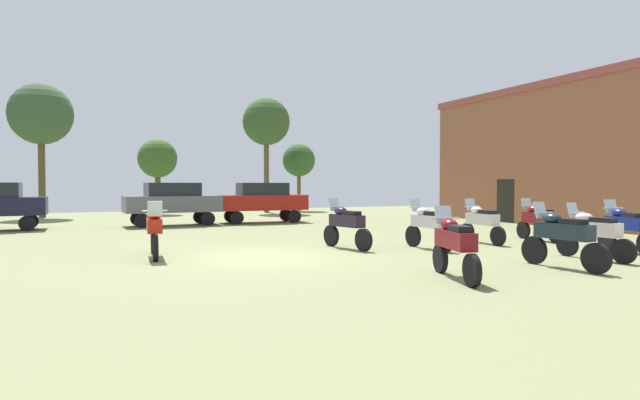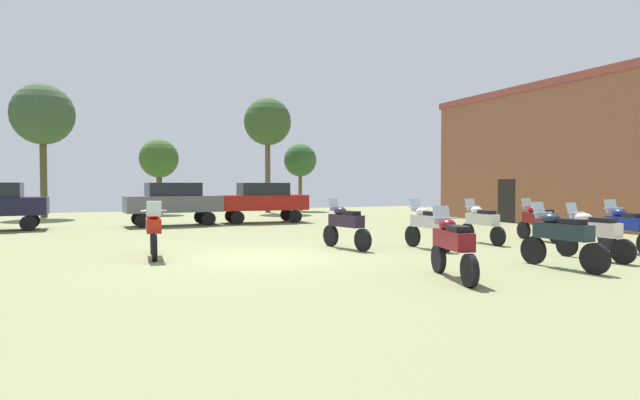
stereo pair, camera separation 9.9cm
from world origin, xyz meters
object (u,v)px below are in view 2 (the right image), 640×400
motorcycle_2 (561,236)px  tree_2 (43,115)px  car_2 (263,199)px  motorcycle_11 (539,220)px  brick_building (585,155)px  tree_1 (300,161)px  motorcycle_5 (626,227)px  motorcycle_8 (481,222)px  motorcycle_7 (346,224)px  tree_5 (268,123)px  car_3 (173,201)px  tree_6 (159,159)px  motorcycle_9 (427,225)px  motorcycle_3 (452,244)px  motorcycle_1 (153,229)px  motorcycle_4 (593,232)px

motorcycle_2 → tree_2: size_ratio=0.30×
car_2 → motorcycle_11: bearing=-151.0°
brick_building → tree_1: size_ratio=3.14×
motorcycle_5 → motorcycle_8: motorcycle_5 is taller
motorcycle_7 → motorcycle_11: motorcycle_7 is taller
brick_building → motorcycle_11: (-8.19, -5.04, -2.65)m
tree_2 → tree_5: (13.57, -0.30, 0.17)m
car_3 → tree_1: tree_1 is taller
motorcycle_5 → tree_5: (-2.79, 24.10, 5.38)m
motorcycle_11 → tree_6: bearing=121.1°
brick_building → car_3: (-18.67, 6.71, -2.19)m
motorcycle_9 → car_2: bearing=92.4°
motorcycle_9 → car_2: (-1.27, 12.31, 0.44)m
motorcycle_3 → motorcycle_7: 5.42m
motorcycle_1 → motorcycle_11: 12.48m
motorcycle_2 → motorcycle_5: 4.10m
motorcycle_7 → tree_2: 23.12m
brick_building → motorcycle_9: 14.32m
brick_building → motorcycle_9: (-12.98, -5.42, -2.64)m
motorcycle_1 → car_2: car_2 is taller
motorcycle_4 → tree_2: 29.28m
brick_building → car_3: size_ratio=3.47×
motorcycle_1 → motorcycle_7: bearing=-179.6°
motorcycle_4 → car_2: bearing=99.9°
tree_1 → tree_6: tree_1 is taller
motorcycle_5 → tree_5: size_ratio=0.28×
tree_6 → tree_1: bearing=1.8°
motorcycle_8 → car_2: car_2 is taller
tree_5 → motorcycle_5: bearing=-83.4°
motorcycle_7 → motorcycle_8: bearing=-17.8°
motorcycle_11 → tree_6: (-9.99, 21.87, 2.84)m
car_2 → tree_6: bearing=23.6°
motorcycle_9 → motorcycle_11: size_ratio=0.98×
motorcycle_2 → tree_2: 29.03m
motorcycle_4 → motorcycle_11: motorcycle_4 is taller
motorcycle_1 → motorcycle_8: size_ratio=1.05×
motorcycle_4 → motorcycle_9: (-2.58, 3.50, 0.02)m
motorcycle_1 → motorcycle_4: 11.36m
motorcycle_1 → tree_2: size_ratio=0.29×
brick_building → motorcycle_8: brick_building is taller
motorcycle_8 → car_2: (-3.80, 11.71, 0.46)m
motorcycle_8 → motorcycle_11: motorcycle_8 is taller
motorcycle_5 → motorcycle_7: (-6.76, 4.03, 0.00)m
motorcycle_8 → car_2: bearing=109.7°
motorcycle_8 → tree_6: 23.16m
motorcycle_5 → motorcycle_3: bearing=-155.0°
car_3 → tree_6: 10.41m
motorcycle_1 → motorcycle_8: (10.18, -0.84, -0.03)m
motorcycle_4 → tree_6: size_ratio=0.45×
car_3 → tree_1: bearing=-48.4°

